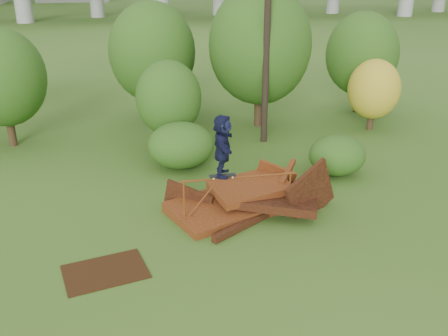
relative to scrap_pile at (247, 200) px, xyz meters
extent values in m
plane|color=#2D5116|center=(0.02, -2.14, -0.37)|extent=(240.00, 240.00, 0.00)
cube|color=#46180C|center=(-0.66, 0.04, -0.19)|extent=(4.15, 3.43, 0.60)
cube|color=black|center=(0.84, -0.26, 0.05)|extent=(3.06, 2.46, 0.52)
cube|color=#46180C|center=(0.14, 0.24, 0.33)|extent=(2.77, 2.19, 0.51)
cube|color=black|center=(1.94, -0.46, 0.28)|extent=(2.05, 1.23, 2.21)
cube|color=#46180C|center=(1.14, 1.04, 0.18)|extent=(1.41, 1.02, 1.57)
cube|color=black|center=(-1.86, 0.44, -0.02)|extent=(1.56, 1.04, 1.15)
cube|color=black|center=(-0.36, -1.16, -0.25)|extent=(2.13, 1.60, 0.20)
cube|color=#46180C|center=(1.54, 0.74, 0.58)|extent=(0.92, 1.42, 0.38)
cylinder|color=brown|center=(-2.08, -0.74, 0.38)|extent=(0.06, 0.06, 1.49)
cylinder|color=brown|center=(1.20, -0.64, 0.38)|extent=(0.06, 0.06, 1.49)
cylinder|color=brown|center=(-0.44, -0.69, 1.13)|extent=(3.59, 0.17, 0.06)
cube|color=black|center=(-0.91, -0.70, 1.23)|extent=(0.81, 0.24, 0.03)
cylinder|color=silver|center=(-1.20, -0.80, 1.19)|extent=(0.06, 0.03, 0.06)
cylinder|color=silver|center=(-1.20, -0.62, 1.19)|extent=(0.06, 0.03, 0.06)
cylinder|color=silver|center=(-0.62, -0.78, 1.19)|extent=(0.06, 0.03, 0.06)
cylinder|color=silver|center=(-0.63, -0.61, 1.19)|extent=(0.06, 0.03, 0.06)
imported|color=#121533|center=(-0.91, -0.70, 2.18)|extent=(0.85, 1.80, 1.86)
cube|color=black|center=(-4.35, -2.82, -0.35)|extent=(2.39, 1.97, 0.03)
cylinder|color=black|center=(-8.87, 7.77, 0.46)|extent=(0.34, 0.34, 1.65)
ellipsoid|color=#274C14|center=(-8.87, 7.77, 2.64)|extent=(3.59, 3.59, 4.13)
cylinder|color=black|center=(-2.54, 10.56, 0.56)|extent=(0.36, 0.36, 1.85)
ellipsoid|color=#274C14|center=(-2.54, 10.56, 3.06)|extent=(4.20, 4.20, 4.83)
cylinder|color=black|center=(-2.07, 6.08, 0.26)|extent=(0.31, 0.31, 1.25)
ellipsoid|color=#274C14|center=(-2.07, 6.08, 1.91)|extent=(2.72, 2.72, 3.13)
cylinder|color=black|center=(2.38, 8.81, 0.68)|extent=(0.38, 0.38, 2.10)
ellipsoid|color=#274C14|center=(2.38, 8.81, 3.53)|extent=(4.79, 4.79, 5.51)
cylinder|color=black|center=(7.57, 7.38, 0.16)|extent=(0.29, 0.29, 1.05)
ellipsoid|color=#A58C19|center=(7.57, 7.38, 1.60)|extent=(2.44, 2.44, 2.80)
cylinder|color=black|center=(8.16, 10.36, 0.48)|extent=(0.34, 0.34, 1.69)
ellipsoid|color=#274C14|center=(8.16, 10.36, 2.72)|extent=(3.72, 3.72, 4.27)
ellipsoid|color=#274C14|center=(-1.78, 4.10, 0.53)|extent=(2.58, 2.38, 1.79)
ellipsoid|color=#274C14|center=(3.94, 2.42, 0.39)|extent=(2.13, 1.95, 1.51)
cylinder|color=black|center=(2.12, 6.51, 4.66)|extent=(0.28, 0.28, 10.05)
camera|label=1|loc=(-3.07, -14.12, 7.09)|focal=40.00mm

